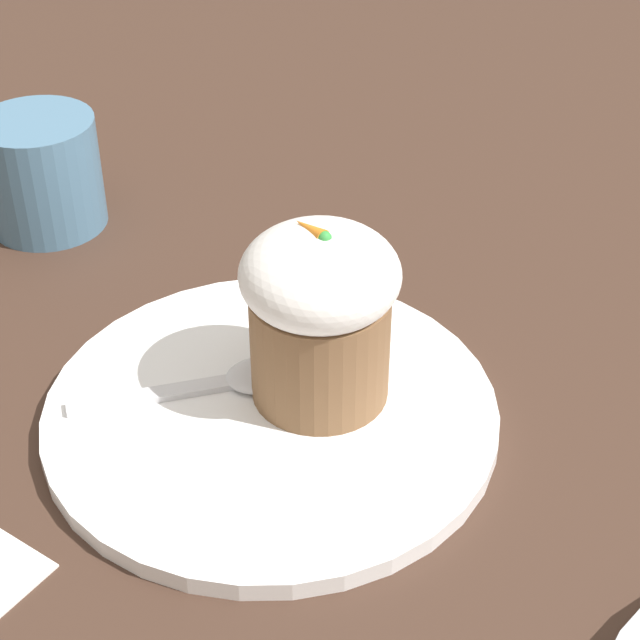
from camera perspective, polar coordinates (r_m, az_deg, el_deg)
name	(u,v)px	position (r m, az deg, el deg)	size (l,w,h in m)	color
ground_plane	(271,420)	(0.58, -2.61, -5.36)	(4.00, 4.00, 0.00)	#3D281E
dessert_plate	(271,413)	(0.57, -2.63, -4.97)	(0.24, 0.24, 0.01)	white
carrot_cake	(320,311)	(0.54, 0.00, 0.47)	(0.08, 0.08, 0.10)	brown
spoon	(231,381)	(0.58, -4.78, -3.25)	(0.07, 0.12, 0.01)	silver
coffee_cup	(41,172)	(0.75, -14.68, 7.66)	(0.11, 0.08, 0.08)	teal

